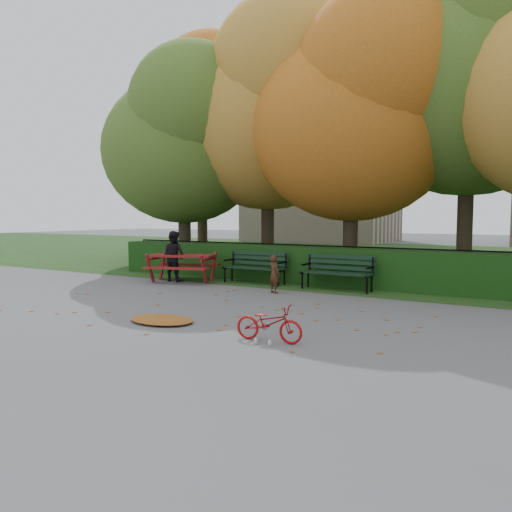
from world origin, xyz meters
The scene contains 18 objects.
ground centered at (0.00, 0.00, 0.00)m, with size 90.00×90.00×0.00m, color slate.
grass_strip centered at (0.00, 14.00, 0.01)m, with size 90.00×90.00×0.00m, color #193912.
building_left centered at (-9.00, 26.00, 7.50)m, with size 10.00×7.00×15.00m, color tan.
hedge centered at (0.00, 4.50, 0.50)m, with size 13.00×0.90×1.00m, color black.
iron_fence centered at (0.00, 5.30, 0.54)m, with size 14.00×0.04×1.02m.
tree_a centered at (-5.19, 5.58, 4.52)m, with size 5.88×5.60×7.48m.
tree_b centered at (-2.44, 6.75, 5.40)m, with size 6.72×6.40×8.79m.
tree_c centered at (0.83, 5.96, 4.82)m, with size 6.30×6.00×8.00m.
tree_d centered at (3.88, 7.23, 5.98)m, with size 7.14×6.80×9.58m.
tree_f centered at (-7.13, 9.24, 5.69)m, with size 6.93×6.60×9.19m.
bench_left centered at (-1.30, 3.70, 0.52)m, with size 1.80×0.57×0.88m.
bench_right centered at (1.10, 3.70, 0.52)m, with size 1.80×0.57×0.88m.
picnic_table centered at (-3.29, 2.95, 0.60)m, with size 2.17×1.95×0.88m.
leaf_pile centered at (-0.16, -1.45, 0.04)m, with size 1.24×0.86×0.09m, color brown.
leaf_scatter centered at (0.00, 0.30, 0.01)m, with size 9.00×5.70×0.01m, color brown, non-canonical shape.
child centered at (-0.04, 2.46, 0.46)m, with size 0.34×0.22×0.93m, color #3C2113.
adult centered at (-3.56, 2.90, 0.72)m, with size 0.70×0.55×1.44m, color black.
bicycle centered at (2.14, -1.67, 0.28)m, with size 0.37×1.07×0.56m, color #9F0E0E.
Camera 1 is at (5.73, -8.06, 1.88)m, focal length 35.00 mm.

